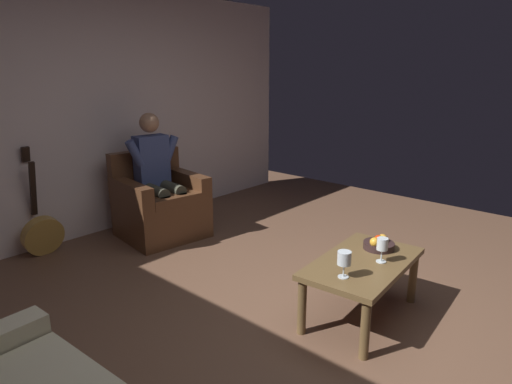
# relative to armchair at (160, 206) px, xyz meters

# --- Properties ---
(ground_plane) EXTENTS (6.96, 6.96, 0.00)m
(ground_plane) POSITION_rel_armchair_xyz_m (0.33, 2.31, -0.32)
(ground_plane) COLOR brown
(wall_back) EXTENTS (5.67, 0.06, 2.56)m
(wall_back) POSITION_rel_armchair_xyz_m (0.33, -0.62, 0.96)
(wall_back) COLOR silver
(wall_back) RESTS_ON ground
(armchair) EXTENTS (0.88, 0.85, 0.88)m
(armchair) POSITION_rel_armchair_xyz_m (0.00, 0.00, 0.00)
(armchair) COLOR #51311C
(armchair) RESTS_ON ground
(person_seated) EXTENTS (0.61, 0.60, 1.29)m
(person_seated) POSITION_rel_armchair_xyz_m (0.00, 0.00, 0.37)
(person_seated) COLOR #3B4778
(person_seated) RESTS_ON ground
(coffee_table) EXTENTS (1.01, 0.62, 0.44)m
(coffee_table) POSITION_rel_armchair_xyz_m (0.05, 2.40, 0.05)
(coffee_table) COLOR brown
(coffee_table) RESTS_ON ground
(guitar) EXTENTS (0.38, 0.25, 1.04)m
(guitar) POSITION_rel_armchair_xyz_m (1.06, -0.42, -0.09)
(guitar) COLOR #B3873B
(guitar) RESTS_ON ground
(wine_glass_near) EXTENTS (0.08, 0.08, 0.18)m
(wine_glass_near) POSITION_rel_armchair_xyz_m (-0.02, 2.51, 0.23)
(wine_glass_near) COLOR silver
(wine_glass_near) RESTS_ON coffee_table
(wine_glass_far) EXTENTS (0.09, 0.09, 0.18)m
(wine_glass_far) POSITION_rel_armchair_xyz_m (0.36, 2.43, 0.24)
(wine_glass_far) COLOR silver
(wine_glass_far) RESTS_ON coffee_table
(fruit_bowl) EXTENTS (0.23, 0.23, 0.11)m
(fruit_bowl) POSITION_rel_armchair_xyz_m (-0.22, 2.39, 0.15)
(fruit_bowl) COLOR #2F1F1E
(fruit_bowl) RESTS_ON coffee_table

